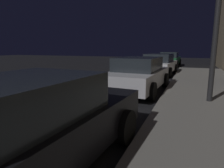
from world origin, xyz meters
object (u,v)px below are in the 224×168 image
at_px(car_silver, 138,74).
at_px(car_green, 169,59).
at_px(car_white, 159,64).
at_px(car_black, 33,125).

bearing_deg(car_silver, car_green, 90.01).
relative_size(car_white, car_green, 0.97).
height_order(car_black, car_white, same).
relative_size(car_black, car_white, 0.98).
xyz_separation_m(car_silver, car_white, (-0.00, 5.70, -0.00)).
height_order(car_black, car_silver, same).
height_order(car_silver, car_green, same).
bearing_deg(car_silver, car_black, -90.03).
distance_m(car_silver, car_white, 5.70).
bearing_deg(car_green, car_silver, -89.99).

